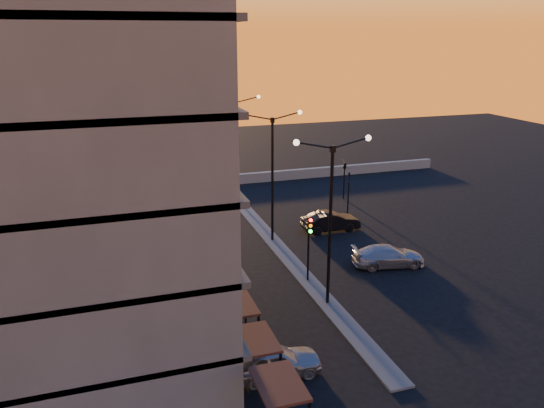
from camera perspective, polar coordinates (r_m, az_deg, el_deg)
The scene contains 14 objects.
ground at distance 30.53m, azimuth 5.96°, elevation -10.66°, with size 120.00×120.00×0.00m, color black.
sidewalk_west at distance 31.88m, azimuth -14.95°, elevation -9.78°, with size 5.00×40.00×0.12m, color #4F4F4D.
median at distance 38.97m, azimuth 0.04°, elevation -3.94°, with size 1.20×36.00×0.12m, color #4F4F4D.
parapet at distance 53.97m, azimuth -3.21°, elevation 2.74°, with size 44.00×0.50×1.00m, color slate.
building at distance 24.74m, azimuth -24.78°, elevation 10.19°, with size 14.35×17.08×25.00m.
streetlamp_near at distance 28.31m, azimuth 6.32°, elevation -0.65°, with size 4.32×0.32×9.51m.
streetlamp_mid at distance 37.28m, azimuth 0.04°, elevation 3.98°, with size 4.32×0.32×9.51m.
streetlamp_far at distance 46.67m, azimuth -3.79°, elevation 6.76°, with size 4.32×0.32×9.51m.
traffic_light_main at distance 31.71m, azimuth 4.04°, elevation -3.73°, with size 0.28×0.44×4.25m.
signal_east_a at distance 44.75m, azimuth 8.22°, elevation 1.31°, with size 0.13×0.16×3.60m.
signal_east_b at distance 48.56m, azimuth 7.82°, elevation 4.06°, with size 0.42×1.99×3.60m.
car_hatchback at distance 24.43m, azimuth 0.26°, elevation -16.54°, with size 1.69×4.21×1.43m, color #989B9F.
car_sedan at distance 41.13m, azimuth 6.33°, elevation -1.85°, with size 1.57×4.49×1.48m, color black.
car_wagon at distance 35.60m, azimuth 12.41°, elevation -5.48°, with size 1.91×4.71×1.37m, color #A0A2A7.
Camera 1 is at (-11.21, -24.42, 14.50)m, focal length 35.00 mm.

